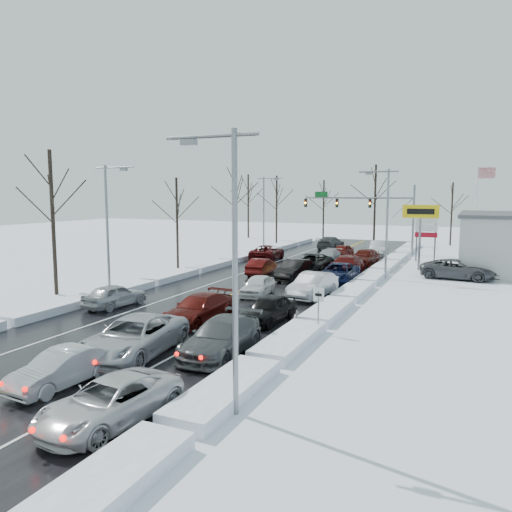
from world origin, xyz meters
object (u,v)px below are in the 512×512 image
at_px(tires_plus_sign, 421,216).
at_px(traffic_signal_mast, 369,207).
at_px(oncoming_car_0, 262,275).
at_px(flagpole, 478,203).

bearing_deg(tires_plus_sign, traffic_signal_mast, 120.46).
xyz_separation_m(traffic_signal_mast, tires_plus_sign, (7.05, -12.00, -0.49)).
bearing_deg(oncoming_car_0, flagpole, -131.33).
bearing_deg(flagpole, oncoming_car_0, -127.00).
bearing_deg(traffic_signal_mast, oncoming_car_0, -104.16).
xyz_separation_m(tires_plus_sign, flagpole, (4.67, 14.01, 0.93)).
height_order(tires_plus_sign, flagpole, flagpole).
bearing_deg(flagpole, traffic_signal_mast, -170.27).
xyz_separation_m(flagpole, oncoming_car_0, (-16.86, -22.37, -5.93)).
relative_size(traffic_signal_mast, flagpole, 1.33).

